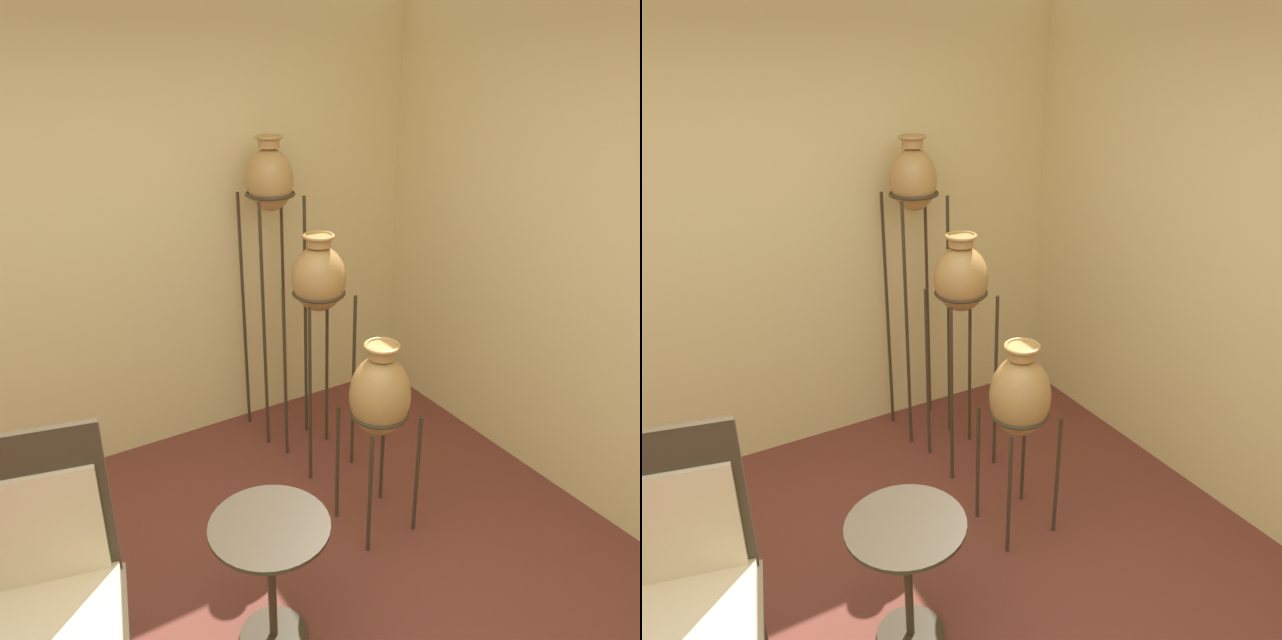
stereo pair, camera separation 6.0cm
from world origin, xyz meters
TOP-DOWN VIEW (x-y plane):
  - wall_back at (0.00, 2.13)m, footprint 8.19×0.06m
  - vase_stand_tall at (0.99, 1.85)m, footprint 0.31×0.31m
  - vase_stand_medium at (1.04, 1.40)m, footprint 0.31×0.31m
  - vase_stand_short at (1.00, 0.74)m, footprint 0.32×0.32m
  - chair at (-0.59, 0.57)m, footprint 0.59×0.55m
  - side_table at (0.20, 0.39)m, footprint 0.49×0.49m

SIDE VIEW (x-z plane):
  - side_table at x=0.20m, z-range 0.14..0.77m
  - chair at x=-0.59m, z-range 0.05..1.22m
  - vase_stand_short at x=1.00m, z-range 0.25..1.33m
  - vase_stand_medium at x=1.04m, z-range 0.45..1.89m
  - wall_back at x=0.00m, z-range 0.00..2.70m
  - vase_stand_tall at x=0.99m, z-range 0.64..2.56m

